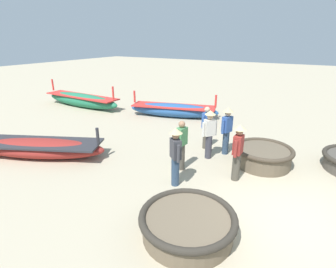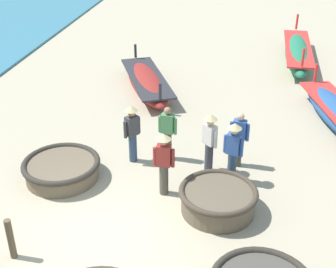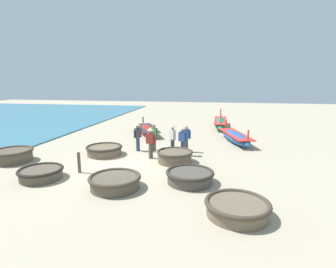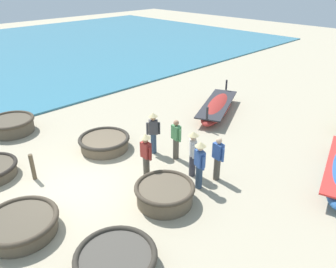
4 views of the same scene
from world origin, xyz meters
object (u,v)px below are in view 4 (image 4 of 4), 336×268
(coracle_far_right, at_px, (21,224))
(coracle_upturned, at_px, (116,261))
(long_boat_blue_hull, at_px, (217,107))
(fisherman_standing_left, at_px, (146,153))
(fisherman_crouching, at_px, (193,151))
(coracle_tilted, at_px, (165,193))
(fisherman_with_hat, at_px, (176,139))
(fisherman_standing_right, at_px, (153,130))
(coracle_front_left, at_px, (104,142))
(fisherman_hauling, at_px, (200,162))
(fisherman_by_coracle, at_px, (218,158))
(coracle_nearest, at_px, (11,125))
(mooring_post_shoreline, at_px, (33,167))

(coracle_far_right, bearing_deg, coracle_upturned, 20.96)
(long_boat_blue_hull, bearing_deg, fisherman_standing_left, -73.74)
(fisherman_standing_left, xyz_separation_m, fisherman_crouching, (0.97, 1.23, 0.00))
(fisherman_standing_left, relative_size, fisherman_crouching, 1.00)
(coracle_tilted, xyz_separation_m, fisherman_with_hat, (-1.58, 2.12, 0.50))
(fisherman_standing_left, relative_size, fisherman_standing_right, 1.00)
(fisherman_crouching, bearing_deg, coracle_front_left, -164.20)
(fisherman_standing_right, relative_size, fisherman_crouching, 1.00)
(fisherman_with_hat, height_order, fisherman_standing_right, fisherman_standing_right)
(coracle_far_right, xyz_separation_m, long_boat_blue_hull, (-1.42, 10.37, 0.04))
(coracle_upturned, height_order, fisherman_hauling, fisherman_hauling)
(long_boat_blue_hull, bearing_deg, coracle_far_right, -82.18)
(fisherman_by_coracle, bearing_deg, fisherman_standing_left, -136.38)
(coracle_nearest, relative_size, fisherman_crouching, 1.18)
(fisherman_standing_left, bearing_deg, mooring_post_shoreline, -133.74)
(coracle_tilted, bearing_deg, fisherman_crouching, 103.04)
(coracle_front_left, height_order, fisherman_standing_left, fisherman_standing_left)
(coracle_front_left, xyz_separation_m, fisherman_standing_left, (2.72, -0.18, 0.67))
(fisherman_crouching, height_order, mooring_post_shoreline, fisherman_crouching)
(coracle_far_right, bearing_deg, fisherman_standing_right, 97.51)
(long_boat_blue_hull, bearing_deg, fisherman_hauling, -57.66)
(coracle_tilted, xyz_separation_m, fisherman_crouching, (-0.39, 1.70, 0.63))
(coracle_tilted, bearing_deg, mooring_post_shoreline, -150.34)
(coracle_tilted, relative_size, fisherman_with_hat, 1.17)
(long_boat_blue_hull, relative_size, fisherman_crouching, 2.75)
(coracle_front_left, xyz_separation_m, long_boat_blue_hull, (0.90, 6.07, 0.03))
(coracle_upturned, bearing_deg, fisherman_standing_left, 128.04)
(fisherman_standing_right, bearing_deg, coracle_tilted, -36.25)
(coracle_far_right, height_order, coracle_upturned, coracle_upturned)
(long_boat_blue_hull, relative_size, mooring_post_shoreline, 4.83)
(long_boat_blue_hull, distance_m, fisherman_standing_right, 4.99)
(fisherman_by_coracle, bearing_deg, fisherman_standing_right, -174.34)
(long_boat_blue_hull, relative_size, fisherman_standing_left, 2.75)
(coracle_upturned, bearing_deg, coracle_far_right, -159.04)
(fisherman_standing_left, xyz_separation_m, fisherman_with_hat, (-0.21, 1.65, -0.12))
(coracle_far_right, height_order, fisherman_crouching, fisherman_crouching)
(coracle_tilted, xyz_separation_m, fisherman_hauling, (0.23, 1.31, 0.63))
(mooring_post_shoreline, bearing_deg, coracle_nearest, 167.62)
(coracle_far_right, height_order, fisherman_by_coracle, fisherman_by_coracle)
(coracle_nearest, xyz_separation_m, fisherman_hauling, (8.42, 2.67, 0.61))
(long_boat_blue_hull, distance_m, fisherman_with_hat, 4.90)
(fisherman_standing_right, height_order, fisherman_crouching, same)
(fisherman_hauling, bearing_deg, fisherman_standing_left, -152.24)
(long_boat_blue_hull, height_order, mooring_post_shoreline, long_boat_blue_hull)
(coracle_nearest, relative_size, fisherman_with_hat, 1.26)
(coracle_tilted, relative_size, long_boat_blue_hull, 0.40)
(coracle_front_left, relative_size, fisherman_standing_left, 1.20)
(coracle_upturned, distance_m, long_boat_blue_hull, 10.21)
(long_boat_blue_hull, height_order, fisherman_hauling, fisherman_hauling)
(coracle_far_right, bearing_deg, coracle_tilted, 64.18)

